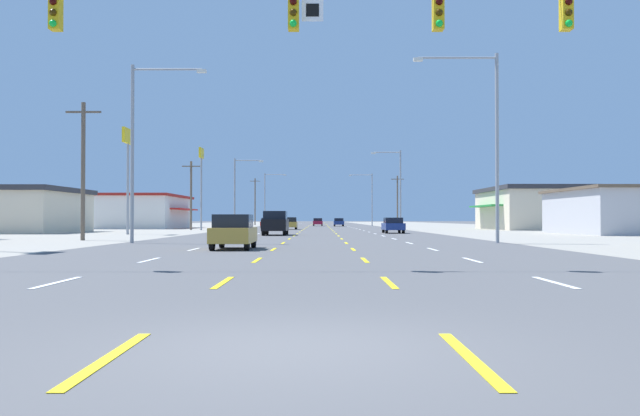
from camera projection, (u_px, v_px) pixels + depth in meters
name	position (u px, v px, depth m)	size (l,w,h in m)	color
ground_plane	(316.00, 231.00, 72.86)	(572.00, 572.00, 0.00)	#4C4C4F
lot_apron_left	(93.00, 231.00, 72.82)	(28.00, 440.00, 0.01)	gray
lot_apron_right	(539.00, 231.00, 72.90)	(28.00, 440.00, 0.01)	gray
lane_markings	(317.00, 227.00, 111.35)	(10.64, 227.60, 0.01)	white
signal_span_wire	(316.00, 85.00, 18.30)	(25.12, 0.53, 8.59)	brown
hatchback_inner_left_nearest	(233.00, 232.00, 29.12)	(1.72, 3.90, 1.54)	#B28C33
suv_inner_left_near	(274.00, 223.00, 54.09)	(1.98, 4.90, 1.98)	black
sedan_far_right_mid	(392.00, 225.00, 61.65)	(1.80, 4.50, 1.46)	navy
hatchback_inner_left_midfar	(289.00, 223.00, 83.16)	(1.72, 3.90, 1.54)	#B28C33
sedan_far_left_far	(267.00, 223.00, 92.29)	(1.80, 4.50, 1.46)	red
sedan_inner_right_farther	(338.00, 222.00, 117.85)	(1.80, 4.50, 1.46)	navy
sedan_center_turn_farthest	(317.00, 222.00, 123.37)	(1.80, 4.50, 1.46)	maroon
storefront_left_row_1	(13.00, 210.00, 63.96)	(11.63, 13.51, 4.37)	beige
storefront_left_row_2	(143.00, 212.00, 93.57)	(11.80, 18.50, 4.71)	silver
storefront_right_row_1	(615.00, 211.00, 58.17)	(9.21, 14.08, 4.06)	#B2B2B7
storefront_right_row_2	(530.00, 208.00, 83.39)	(11.91, 17.20, 5.33)	beige
pole_sign_left_row_1	(127.00, 152.00, 56.30)	(0.24, 2.79, 9.08)	gray
pole_sign_left_row_2	(200.00, 169.00, 78.15)	(0.24, 2.16, 9.78)	gray
streetlight_left_row_0	(139.00, 140.00, 36.53)	(4.21, 0.26, 9.93)	gray
streetlight_right_row_0	(487.00, 133.00, 36.57)	(4.75, 0.26, 10.58)	gray
streetlight_left_row_1	(237.00, 188.00, 80.37)	(3.60, 0.26, 8.75)	gray
streetlight_right_row_1	(397.00, 184.00, 80.41)	(3.68, 0.26, 9.75)	gray
streetlight_left_row_2	(266.00, 195.00, 124.23)	(4.18, 0.26, 9.98)	gray
streetlight_right_row_2	(369.00, 195.00, 124.26)	(4.49, 0.26, 9.91)	gray
utility_pole_left_row_0	(82.00, 168.00, 40.98)	(2.20, 0.26, 8.63)	brown
utility_pole_left_row_1	(190.00, 194.00, 78.96)	(2.20, 0.26, 8.27)	brown
utility_pole_right_row_2	(396.00, 200.00, 114.92)	(2.20, 0.26, 8.89)	brown
utility_pole_left_row_3	(254.00, 201.00, 141.65)	(2.20, 0.26, 10.08)	brown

